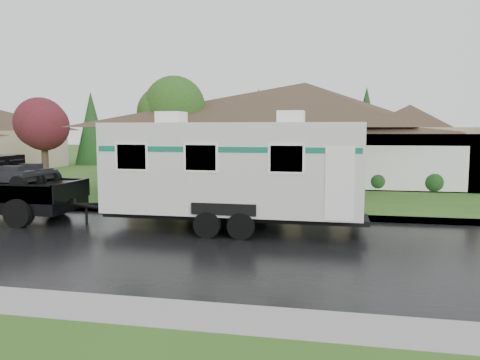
{
  "coord_description": "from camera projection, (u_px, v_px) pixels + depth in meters",
  "views": [
    {
      "loc": [
        3.67,
        -13.77,
        3.08
      ],
      "look_at": [
        0.53,
        2.0,
        1.31
      ],
      "focal_mm": 35.0,
      "sensor_mm": 36.0,
      "label": 1
    }
  ],
  "objects": [
    {
      "name": "ground",
      "position": [
        211.0,
        229.0,
        14.48
      ],
      "size": [
        140.0,
        140.0,
        0.0
      ],
      "primitive_type": "plane",
      "color": "#30591B",
      "rests_on": "ground"
    },
    {
      "name": "road",
      "position": [
        192.0,
        244.0,
        12.53
      ],
      "size": [
        140.0,
        8.0,
        0.01
      ],
      "primitive_type": "cube",
      "color": "black",
      "rests_on": "ground"
    },
    {
      "name": "curb",
      "position": [
        227.0,
        213.0,
        16.66
      ],
      "size": [
        140.0,
        0.5,
        0.15
      ],
      "primitive_type": "cube",
      "color": "gray",
      "rests_on": "ground"
    },
    {
      "name": "lawn",
      "position": [
        272.0,
        177.0,
        29.09
      ],
      "size": [
        140.0,
        26.0,
        0.15
      ],
      "primitive_type": "cube",
      "color": "#30591B",
      "rests_on": "ground"
    },
    {
      "name": "house_main",
      "position": [
        310.0,
        120.0,
        27.13
      ],
      "size": [
        19.44,
        10.8,
        6.9
      ],
      "color": "gray",
      "rests_on": "lawn"
    },
    {
      "name": "tree_left_green",
      "position": [
        172.0,
        113.0,
        23.24
      ],
      "size": [
        3.23,
        3.23,
        5.34
      ],
      "color": "#382B1E",
      "rests_on": "lawn"
    },
    {
      "name": "tree_red",
      "position": [
        44.0,
        128.0,
        23.63
      ],
      "size": [
        2.61,
        2.61,
        4.32
      ],
      "color": "#382B1E",
      "rests_on": "lawn"
    },
    {
      "name": "shrub_row",
      "position": [
        298.0,
        178.0,
        23.08
      ],
      "size": [
        13.6,
        1.0,
        1.0
      ],
      "color": "#143814",
      "rests_on": "lawn"
    },
    {
      "name": "travel_trailer",
      "position": [
        233.0,
        167.0,
        14.18
      ],
      "size": [
        8.02,
        2.82,
        3.6
      ],
      "color": "silver",
      "rests_on": "ground"
    }
  ]
}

